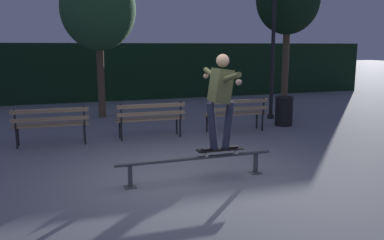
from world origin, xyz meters
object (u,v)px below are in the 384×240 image
(skateboarder, at_px, (221,94))
(tree_behind_benches, at_px, (98,9))
(skateboard, at_px, (220,150))
(lamp_post_right, at_px, (273,35))
(trash_can, at_px, (284,111))
(park_bench_right_center, at_px, (236,111))
(park_bench_leftmost, at_px, (51,122))
(park_bench_left_center, at_px, (151,116))
(tree_far_right, at_px, (288,0))
(grind_rail, at_px, (196,162))

(skateboarder, relative_size, tree_behind_benches, 0.35)
(skateboard, bearing_deg, tree_behind_benches, 99.46)
(lamp_post_right, xyz_separation_m, trash_can, (-0.22, -1.07, -2.07))
(skateboarder, bearing_deg, park_bench_right_center, 60.41)
(park_bench_leftmost, relative_size, park_bench_right_center, 1.00)
(park_bench_right_center, height_order, trash_can, park_bench_right_center)
(park_bench_left_center, distance_m, trash_can, 3.87)
(park_bench_left_center, xyz_separation_m, tree_behind_benches, (-0.71, 3.40, 2.70))
(park_bench_left_center, distance_m, park_bench_right_center, 2.23)
(park_bench_leftmost, height_order, tree_behind_benches, tree_behind_benches)
(park_bench_leftmost, bearing_deg, park_bench_left_center, 0.00)
(park_bench_left_center, height_order, lamp_post_right, lamp_post_right)
(tree_far_right, bearing_deg, lamp_post_right, -137.47)
(grind_rail, distance_m, park_bench_leftmost, 3.91)
(park_bench_left_center, relative_size, park_bench_right_center, 1.00)
(skateboard, distance_m, park_bench_left_center, 3.25)
(grind_rail, height_order, tree_far_right, tree_far_right)
(grind_rail, relative_size, trash_can, 3.32)
(park_bench_leftmost, xyz_separation_m, park_bench_right_center, (4.45, 0.00, 0.00))
(skateboarder, relative_size, park_bench_leftmost, 0.97)
(grind_rail, bearing_deg, park_bench_left_center, 89.55)
(tree_far_right, bearing_deg, grind_rail, -132.40)
(tree_far_right, bearing_deg, trash_can, -121.84)
(lamp_post_right, bearing_deg, trash_can, -101.45)
(tree_behind_benches, bearing_deg, skateboard, -80.54)
(grind_rail, relative_size, lamp_post_right, 0.68)
(skateboarder, xyz_separation_m, park_bench_left_center, (-0.39, 3.23, -0.87))
(park_bench_right_center, distance_m, tree_behind_benches, 5.24)
(grind_rail, height_order, tree_behind_benches, tree_behind_benches)
(tree_far_right, xyz_separation_m, lamp_post_right, (-1.04, -0.96, -1.12))
(park_bench_left_center, distance_m, lamp_post_right, 4.73)
(tree_far_right, height_order, tree_behind_benches, tree_far_right)
(grind_rail, distance_m, tree_behind_benches, 7.27)
(tree_far_right, bearing_deg, park_bench_left_center, -154.88)
(tree_behind_benches, xyz_separation_m, trash_can, (4.56, -3.03, -2.82))
(trash_can, bearing_deg, tree_behind_benches, 146.36)
(skateboard, distance_m, park_bench_leftmost, 4.16)
(park_bench_leftmost, relative_size, trash_can, 2.01)
(skateboarder, distance_m, lamp_post_right, 6.03)
(skateboarder, distance_m, park_bench_leftmost, 4.25)
(park_bench_right_center, bearing_deg, park_bench_left_center, 180.00)
(skateboard, bearing_deg, park_bench_leftmost, 129.05)
(tree_behind_benches, relative_size, trash_can, 5.59)
(park_bench_right_center, bearing_deg, park_bench_leftmost, 180.00)
(skateboard, xyz_separation_m, park_bench_left_center, (-0.39, 3.23, 0.06))
(tree_far_right, distance_m, trash_can, 3.99)
(skateboard, height_order, park_bench_right_center, park_bench_right_center)
(skateboarder, distance_m, tree_behind_benches, 6.96)
(park_bench_leftmost, bearing_deg, grind_rail, -55.70)
(park_bench_left_center, bearing_deg, park_bench_right_center, 0.00)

